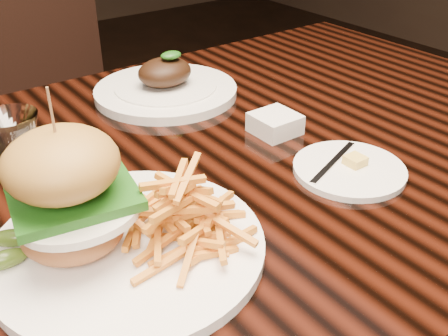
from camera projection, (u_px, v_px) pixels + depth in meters
dining_table at (173, 208)px, 0.85m from camera, size 1.60×0.90×0.75m
burger_plate at (121, 212)px, 0.61m from camera, size 0.33×0.33×0.22m
side_saucer at (349, 169)px, 0.80m from camera, size 0.17×0.17×0.02m
ramekin at (275, 124)px, 0.91m from camera, size 0.09×0.09×0.03m
wine_glass at (16, 152)px, 0.60m from camera, size 0.06×0.06×0.17m
far_dish at (166, 87)px, 1.05m from camera, size 0.29×0.29×0.09m
chair_far at (57, 95)px, 1.60m from camera, size 0.52×0.53×0.95m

